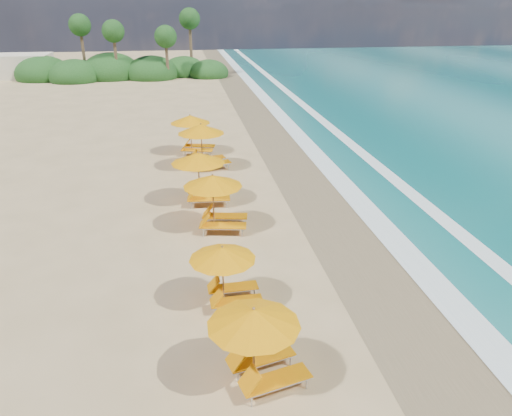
{
  "coord_description": "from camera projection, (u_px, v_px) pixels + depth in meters",
  "views": [
    {
      "loc": [
        -2.83,
        -18.11,
        9.1
      ],
      "look_at": [
        0.0,
        0.0,
        1.2
      ],
      "focal_mm": 34.17,
      "sensor_mm": 36.0,
      "label": 1
    }
  ],
  "objects": [
    {
      "name": "ground",
      "position": [
        256.0,
        234.0,
        20.43
      ],
      "size": [
        160.0,
        160.0,
        0.0
      ],
      "primitive_type": "plane",
      "color": "tan",
      "rests_on": "ground"
    },
    {
      "name": "wet_sand",
      "position": [
        347.0,
        228.0,
        21.0
      ],
      "size": [
        4.0,
        160.0,
        0.01
      ],
      "primitive_type": "cube",
      "color": "olive",
      "rests_on": "ground"
    },
    {
      "name": "surf_foam",
      "position": [
        407.0,
        223.0,
        21.37
      ],
      "size": [
        4.0,
        160.0,
        0.01
      ],
      "color": "white",
      "rests_on": "ground"
    },
    {
      "name": "station_1",
      "position": [
        261.0,
        340.0,
        12.06
      ],
      "size": [
        2.91,
        2.81,
        2.35
      ],
      "rotation": [
        0.0,
        0.0,
        0.25
      ],
      "color": "olive",
      "rests_on": "ground"
    },
    {
      "name": "station_2",
      "position": [
        228.0,
        272.0,
        15.33
      ],
      "size": [
        2.34,
        2.17,
        2.13
      ],
      "rotation": [
        0.0,
        0.0,
        0.03
      ],
      "color": "olive",
      "rests_on": "ground"
    },
    {
      "name": "station_3",
      "position": [
        218.0,
        199.0,
        20.35
      ],
      "size": [
        3.01,
        2.87,
        2.51
      ],
      "rotation": [
        0.0,
        0.0,
        -0.18
      ],
      "color": "olive",
      "rests_on": "ground"
    },
    {
      "name": "station_4",
      "position": [
        203.0,
        174.0,
        23.03
      ],
      "size": [
        2.91,
        2.73,
        2.58
      ],
      "rotation": [
        0.0,
        0.0,
        -0.08
      ],
      "color": "olive",
      "rests_on": "ground"
    },
    {
      "name": "station_5",
      "position": [
        205.0,
        143.0,
        27.79
      ],
      "size": [
        3.29,
        3.17,
        2.69
      ],
      "rotation": [
        0.0,
        0.0,
        0.23
      ],
      "color": "olive",
      "rests_on": "ground"
    },
    {
      "name": "station_6",
      "position": [
        194.0,
        132.0,
        30.48
      ],
      "size": [
        3.09,
        2.98,
        2.53
      ],
      "rotation": [
        0.0,
        0.0,
        -0.22
      ],
      "color": "olive",
      "rests_on": "ground"
    },
    {
      "name": "treeline",
      "position": [
        119.0,
        70.0,
        59.92
      ],
      "size": [
        25.8,
        8.8,
        9.74
      ],
      "color": "#163D14",
      "rests_on": "ground"
    },
    {
      "name": "beach_building",
      "position": [
        21.0,
        66.0,
        60.31
      ],
      "size": [
        7.0,
        5.0,
        2.8
      ],
      "primitive_type": "cube",
      "color": "beige",
      "rests_on": "ground"
    }
  ]
}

